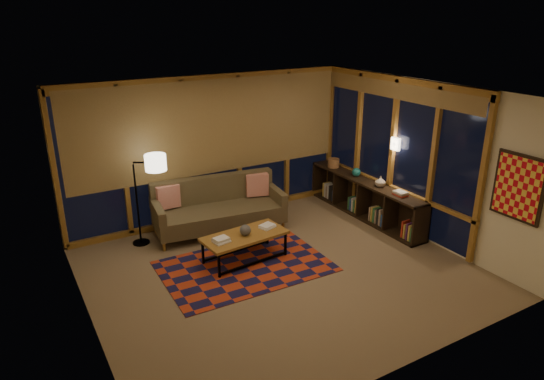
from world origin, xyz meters
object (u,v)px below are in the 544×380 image
sofa (219,207)px  bookshelf (365,198)px  floor_lamp (137,200)px  coffee_table (245,247)px

sofa → bookshelf: bearing=-9.0°
bookshelf → floor_lamp: bearing=165.8°
coffee_table → floor_lamp: bearing=126.5°
coffee_table → floor_lamp: floor_lamp is taller
floor_lamp → coffee_table: bearing=-18.0°
sofa → floor_lamp: size_ratio=1.43×
sofa → bookshelf: 2.80m
coffee_table → bookshelf: (2.79, 0.40, 0.14)m
coffee_table → floor_lamp: 1.99m
sofa → bookshelf: (2.68, -0.79, -0.10)m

